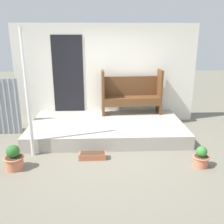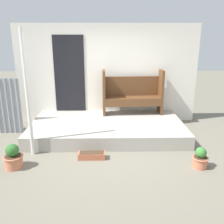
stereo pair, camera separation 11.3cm
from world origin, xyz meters
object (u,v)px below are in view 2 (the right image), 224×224
object	(u,v)px
bench	(132,92)
planter_box_rect	(92,155)
flower_pot_middle	(201,159)
flower_pot_left	(13,158)
support_post	(28,95)

from	to	relation	value
bench	planter_box_rect	distance (m)	2.33
bench	flower_pot_middle	world-z (taller)	bench
flower_pot_left	flower_pot_middle	world-z (taller)	flower_pot_left
support_post	flower_pot_middle	distance (m)	3.41
planter_box_rect	bench	bearing A→B (deg)	63.80
flower_pot_middle	bench	bearing A→B (deg)	113.71
bench	flower_pot_left	size ratio (longest dim) A/B	3.40
flower_pot_left	planter_box_rect	world-z (taller)	flower_pot_left
flower_pot_middle	flower_pot_left	bearing A→B (deg)	179.11
support_post	flower_pot_left	bearing A→B (deg)	-109.84
support_post	flower_pot_left	world-z (taller)	support_post
bench	flower_pot_middle	xyz separation A→B (m)	(1.02, -2.33, -0.70)
support_post	bench	world-z (taller)	support_post
flower_pot_left	planter_box_rect	distance (m)	1.43
planter_box_rect	flower_pot_middle	bearing A→B (deg)	-10.65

